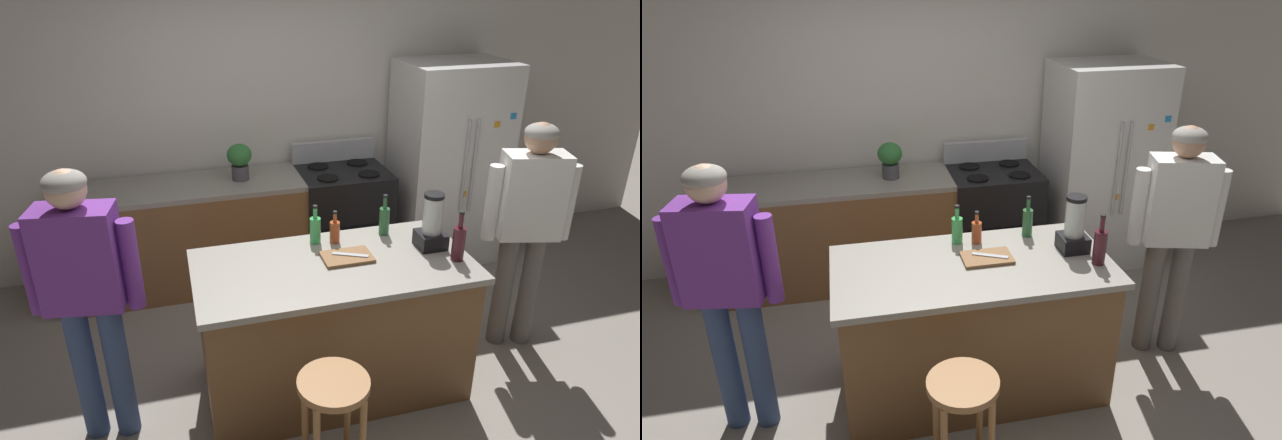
% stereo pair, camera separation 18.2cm
% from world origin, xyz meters
% --- Properties ---
extents(ground_plane, '(14.00, 14.00, 0.00)m').
position_xyz_m(ground_plane, '(0.00, 0.00, 0.00)').
color(ground_plane, gray).
extents(back_wall, '(8.00, 0.10, 2.70)m').
position_xyz_m(back_wall, '(0.00, 1.95, 1.35)').
color(back_wall, silver).
rests_on(back_wall, ground_plane).
extents(kitchen_island, '(1.66, 0.83, 0.91)m').
position_xyz_m(kitchen_island, '(0.00, 0.00, 0.46)').
color(kitchen_island, brown).
rests_on(kitchen_island, ground_plane).
extents(back_counter_run, '(2.00, 0.64, 0.91)m').
position_xyz_m(back_counter_run, '(-0.80, 1.55, 0.45)').
color(back_counter_run, brown).
rests_on(back_counter_run, ground_plane).
extents(refrigerator, '(0.90, 0.73, 1.78)m').
position_xyz_m(refrigerator, '(1.53, 1.50, 0.89)').
color(refrigerator, silver).
rests_on(refrigerator, ground_plane).
extents(stove_range, '(0.76, 0.65, 1.09)m').
position_xyz_m(stove_range, '(0.55, 1.52, 0.46)').
color(stove_range, black).
rests_on(stove_range, ground_plane).
extents(person_by_island_left, '(0.60, 0.28, 1.64)m').
position_xyz_m(person_by_island_left, '(-1.37, -0.03, 1.00)').
color(person_by_island_left, '#384C7A').
rests_on(person_by_island_left, ground_plane).
extents(person_by_sink_right, '(0.59, 0.31, 1.63)m').
position_xyz_m(person_by_sink_right, '(1.38, 0.10, 0.99)').
color(person_by_sink_right, '#66605B').
rests_on(person_by_sink_right, ground_plane).
extents(bar_stool, '(0.36, 0.36, 0.69)m').
position_xyz_m(bar_stool, '(-0.23, -0.74, 0.54)').
color(bar_stool, '#9E6B3D').
rests_on(bar_stool, ground_plane).
extents(potted_plant, '(0.20, 0.20, 0.30)m').
position_xyz_m(potted_plant, '(-0.32, 1.55, 1.08)').
color(potted_plant, '#4C4C51').
rests_on(potted_plant, back_counter_run).
extents(blender_appliance, '(0.17, 0.17, 0.36)m').
position_xyz_m(blender_appliance, '(0.64, 0.04, 1.06)').
color(blender_appliance, black).
rests_on(blender_appliance, kitchen_island).
extents(bottle_soda, '(0.07, 0.07, 0.26)m').
position_xyz_m(bottle_soda, '(-0.03, 0.29, 1.00)').
color(bottle_soda, '#3FB259').
rests_on(bottle_soda, kitchen_island).
extents(bottle_wine, '(0.08, 0.08, 0.32)m').
position_xyz_m(bottle_wine, '(0.73, -0.15, 1.02)').
color(bottle_wine, '#471923').
rests_on(bottle_wine, kitchen_island).
extents(bottle_cooking_sauce, '(0.06, 0.06, 0.22)m').
position_xyz_m(bottle_cooking_sauce, '(0.09, 0.26, 0.98)').
color(bottle_cooking_sauce, '#B24C26').
rests_on(bottle_cooking_sauce, kitchen_island).
extents(bottle_olive_oil, '(0.07, 0.07, 0.28)m').
position_xyz_m(bottle_olive_oil, '(0.43, 0.29, 1.01)').
color(bottle_olive_oil, '#2D6638').
rests_on(bottle_olive_oil, kitchen_island).
extents(cutting_board, '(0.30, 0.20, 0.02)m').
position_xyz_m(cutting_board, '(0.10, 0.04, 0.92)').
color(cutting_board, brown).
rests_on(cutting_board, kitchen_island).
extents(chef_knife, '(0.21, 0.12, 0.01)m').
position_xyz_m(chef_knife, '(0.12, 0.04, 0.93)').
color(chef_knife, '#B7BABF').
rests_on(chef_knife, cutting_board).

